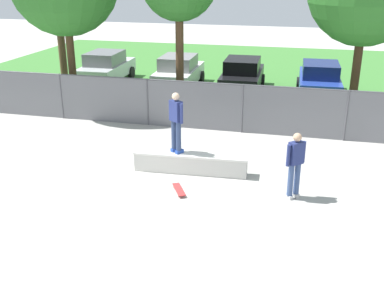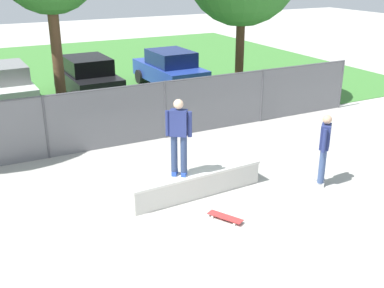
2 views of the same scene
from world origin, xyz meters
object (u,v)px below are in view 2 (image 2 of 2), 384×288
Objects in this scene: car_white at (5,85)px; car_black at (87,77)px; skateboard at (225,217)px; concrete_ledge at (196,183)px; car_blue at (170,69)px; skateboarder at (179,134)px; bystander at (324,147)px.

car_white is 3.21m from car_black.
skateboard is at bearing -74.75° from car_white.
concrete_ledge is 0.80× the size of car_blue.
car_white is at bearing 107.16° from concrete_ledge.
bystander is (3.46, -0.95, -0.59)m from skateboarder.
skateboard is 11.72m from car_blue.
bystander is at bearing -75.15° from car_black.
car_black is at bearing 0.00° from car_white.
car_black is at bearing 104.85° from bystander.
skateboard is 11.26m from car_black.
skateboard is at bearing -90.74° from car_black.
car_black reaches higher than concrete_ledge.
bystander reaches higher than car_white.
skateboard is at bearing -172.32° from bystander.
car_blue is (3.65, -0.17, 0.00)m from car_black.
bystander reaches higher than car_black.
bystander reaches higher than car_blue.
car_white is 12.42m from bystander.
skateboarder is (-0.43, 0.02, 1.30)m from concrete_ledge.
skateboard is (0.01, -1.33, -0.23)m from concrete_ledge.
car_black and car_blue have the same top height.
skateboarder reaches higher than car_blue.
bystander is (6.08, -10.83, 0.17)m from car_white.
car_white and car_black have the same top height.
bystander is at bearing -17.00° from concrete_ledge.
car_black is at bearing 86.61° from skateboarder.
car_blue reaches higher than concrete_ledge.
skateboarder reaches higher than car_white.
skateboard is 11.67m from car_white.
skateboarder is at bearing -113.56° from car_blue.
skateboard is at bearing -89.78° from concrete_ledge.
concrete_ledge is at bearing 163.00° from bystander.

